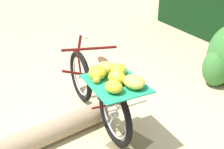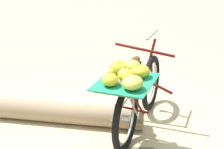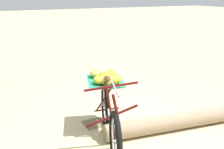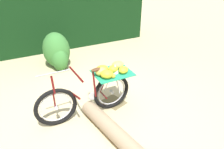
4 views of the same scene
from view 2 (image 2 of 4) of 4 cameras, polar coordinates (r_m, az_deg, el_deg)
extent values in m
plane|color=#C6B284|center=(3.88, 2.91, -10.63)|extent=(60.00, 60.00, 0.00)
torus|color=black|center=(4.43, 6.65, -1.42)|extent=(0.30, 0.72, 0.73)
torus|color=#B7B7BC|center=(4.43, 6.65, -1.42)|extent=(0.20, 0.54, 0.57)
cylinder|color=#B7B7BC|center=(4.43, 6.65, -1.42)|extent=(0.09, 0.08, 0.06)
torus|color=black|center=(3.51, 2.39, -7.36)|extent=(0.30, 0.72, 0.73)
torus|color=#B7B7BC|center=(3.51, 2.39, -7.36)|extent=(0.20, 0.54, 0.57)
cylinder|color=#B7B7BC|center=(3.51, 2.39, -7.36)|extent=(0.09, 0.08, 0.06)
cylinder|color=#590F0F|center=(4.08, 5.62, -0.85)|extent=(0.68, 0.25, 0.30)
cylinder|color=#590F0F|center=(3.89, 5.54, 4.17)|extent=(0.69, 0.26, 0.11)
cylinder|color=#590F0F|center=(3.69, 4.10, -1.30)|extent=(0.12, 0.07, 0.49)
cylinder|color=#590F0F|center=(3.67, 3.33, -5.86)|extent=(0.37, 0.14, 0.05)
cylinder|color=#590F0F|center=(3.54, 3.20, -3.04)|extent=(0.31, 0.12, 0.47)
cylinder|color=#590F0F|center=(4.39, 6.76, 0.44)|extent=(0.05, 0.04, 0.30)
cylinder|color=#590F0F|center=(4.28, 6.85, 4.11)|extent=(0.10, 0.06, 0.30)
cylinder|color=gray|center=(4.20, 6.87, 6.73)|extent=(0.19, 0.50, 0.02)
ellipsoid|color=#4C2D19|center=(3.55, 3.94, 2.46)|extent=(0.15, 0.24, 0.06)
cylinder|color=#B7B7BC|center=(3.82, 4.19, -4.48)|extent=(0.07, 0.16, 0.16)
cylinder|color=#B7B7BC|center=(3.51, 2.92, -3.93)|extent=(0.20, 0.08, 0.39)
cylinder|color=#B7B7BC|center=(3.33, 1.81, -5.32)|extent=(0.24, 0.09, 0.39)
cube|color=brown|center=(3.33, 2.38, -1.52)|extent=(0.61, 0.71, 0.02)
cube|color=#1E8C60|center=(3.32, 2.38, -1.23)|extent=(0.73, 0.81, 0.01)
ellipsoid|color=gold|center=(3.28, 2.38, -0.17)|extent=(0.20, 0.22, 0.13)
ellipsoid|color=#CCC64C|center=(3.11, 3.50, -1.38)|extent=(0.22, 0.25, 0.13)
ellipsoid|color=gold|center=(3.19, -0.32, -0.88)|extent=(0.17, 0.19, 0.12)
ellipsoid|color=#CCC64C|center=(3.50, 3.46, 1.32)|extent=(0.25, 0.26, 0.15)
ellipsoid|color=gold|center=(3.49, 1.35, 1.21)|extent=(0.29, 0.29, 0.14)
ellipsoid|color=gold|center=(3.41, 4.85, 0.50)|extent=(0.27, 0.28, 0.12)
sphere|color=gold|center=(3.43, -0.04, 0.34)|extent=(0.08, 0.08, 0.08)
cone|color=white|center=(3.26, 1.85, 0.03)|extent=(0.18, 0.18, 0.17)
cylinder|color=#9E8466|center=(4.24, -10.85, -6.17)|extent=(2.38, 0.58, 0.26)
camera|label=1|loc=(2.25, -56.15, 16.97)|focal=45.79mm
camera|label=3|loc=(6.85, 17.27, 20.25)|focal=42.53mm
camera|label=4|loc=(5.84, -22.57, 24.16)|focal=32.63mm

